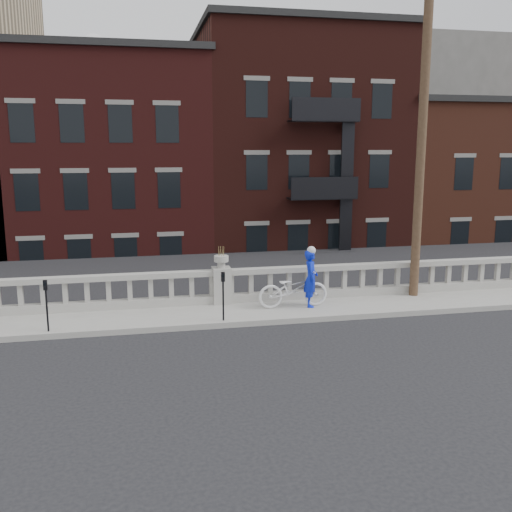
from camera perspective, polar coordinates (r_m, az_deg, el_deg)
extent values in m
plane|color=black|center=(13.92, -1.01, -9.56)|extent=(120.00, 120.00, 0.00)
cube|color=gray|center=(16.70, -2.96, -5.78)|extent=(32.00, 2.20, 0.15)
cube|color=gray|center=(17.55, -3.45, -4.28)|extent=(28.00, 0.34, 0.25)
cube|color=gray|center=(17.35, -3.48, -1.65)|extent=(28.00, 0.34, 0.16)
cube|color=gray|center=(17.44, -3.46, -2.94)|extent=(0.55, 0.55, 1.10)
cylinder|color=gray|center=(17.30, -3.49, -0.85)|extent=(0.24, 0.24, 0.20)
cylinder|color=gray|center=(17.27, -3.49, -0.26)|extent=(0.44, 0.44, 0.18)
cube|color=#605E59|center=(18.76, -3.51, -11.99)|extent=(36.00, 0.50, 5.15)
cube|color=black|center=(40.14, -7.99, -3.81)|extent=(80.00, 44.00, 0.50)
cube|color=#595651|center=(22.68, -10.13, -9.58)|extent=(16.00, 7.00, 4.00)
cube|color=#595651|center=(51.89, 16.49, 9.50)|extent=(14.00, 14.00, 18.00)
cube|color=#3F1312|center=(32.93, -14.58, 5.55)|extent=(10.00, 14.00, 14.00)
cube|color=black|center=(33.08, -15.20, 17.97)|extent=(10.30, 14.30, 0.30)
cube|color=#33110E|center=(33.90, 2.62, 7.31)|extent=(10.00, 14.00, 15.50)
cube|color=black|center=(34.32, 2.74, 20.58)|extent=(10.30, 14.30, 0.30)
cube|color=#542619|center=(37.79, 17.49, 4.52)|extent=(10.00, 14.00, 12.00)
cube|color=black|center=(37.67, 18.04, 13.85)|extent=(10.30, 14.30, 0.30)
cylinder|color=#422D1E|center=(18.55, 16.24, 11.35)|extent=(0.28, 0.28, 10.00)
cylinder|color=black|center=(15.71, -20.17, -5.16)|extent=(0.05, 0.05, 1.10)
cube|color=black|center=(15.55, -20.33, -2.75)|extent=(0.10, 0.08, 0.26)
cube|color=black|center=(15.49, -20.36, -2.64)|extent=(0.06, 0.01, 0.08)
cylinder|color=black|center=(15.69, -3.30, -4.52)|extent=(0.05, 0.05, 1.10)
cube|color=black|center=(15.52, -3.33, -2.10)|extent=(0.10, 0.08, 0.26)
cube|color=black|center=(15.47, -3.30, -1.99)|extent=(0.06, 0.01, 0.08)
imported|color=silver|center=(17.01, 3.73, -3.29)|extent=(2.12, 0.78, 1.11)
imported|color=#0D21C8|center=(17.06, 5.50, -2.22)|extent=(0.56, 0.71, 1.72)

